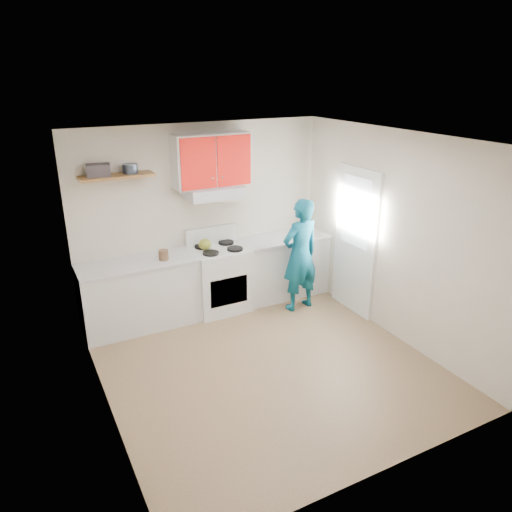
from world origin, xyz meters
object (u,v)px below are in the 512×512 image
person (300,255)px  crock (164,256)px  stove (220,279)px  tin (130,169)px  kettle (205,244)px

person → crock: bearing=-20.4°
stove → person: 1.19m
tin → person: 2.55m
stove → tin: tin is taller
kettle → person: bearing=-33.6°
tin → kettle: (0.90, -0.14, -1.10)m
stove → tin: bearing=169.5°
tin → crock: (0.27, -0.26, -1.12)m
tin → kettle: tin is taller
kettle → person: size_ratio=0.11×
tin → person: size_ratio=0.12×
tin → person: tin is taller
stove → tin: (-1.07, 0.20, 1.63)m
tin → crock: size_ratio=1.21×
stove → kettle: bearing=160.0°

